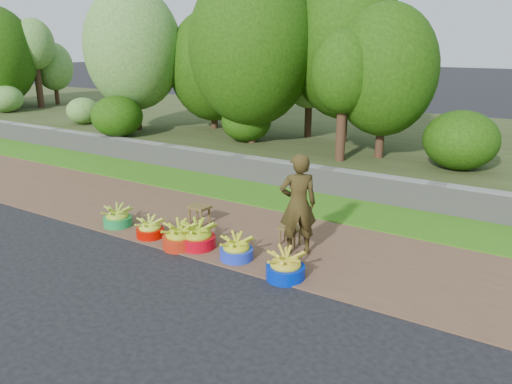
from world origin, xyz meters
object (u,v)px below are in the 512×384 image
Objects in this scene: basin_c at (180,237)px; basin_e at (236,249)px; vendor_woman at (298,204)px; stool_right at (290,230)px; basin_d at (197,237)px; basin_b at (150,229)px; basin_f at (286,267)px; stool_left at (199,209)px; basin_a at (118,218)px.

basin_c is 1.00m from basin_e.
vendor_woman is (0.65, 0.67, 0.62)m from basin_e.
basin_e is at bearing 6.93° from vendor_woman.
basin_d is at bearing -143.60° from stool_right.
basin_b is 0.29× the size of vendor_woman.
stool_left is at bearing 156.18° from basin_f.
basin_c reaches higher than basin_f.
vendor_woman is at bearing -5.39° from stool_left.
basin_a is 1.53m from basin_c.
stool_right is at bearing 16.39° from basin_a.
basin_b is 0.69m from basin_c.
basin_d reaches higher than basin_b.
stool_right is 0.22× the size of vendor_woman.
basin_e reaches higher than basin_b.
stool_right is (1.79, 0.02, -0.03)m from stool_left.
vendor_woman is at bearing 107.50° from basin_f.
basin_e is at bearing 170.74° from basin_f.
basin_c is at bearing -68.14° from stool_left.
stool_left is (-0.63, 0.83, 0.10)m from basin_d.
basin_b is 0.83× the size of basin_c.
basin_c is (0.69, -0.06, 0.03)m from basin_b.
vendor_woman is at bearing 24.52° from basin_d.
basin_a is 1.00× the size of basin_e.
basin_b is at bearing -5.13° from basin_a.
basin_f reaches higher than basin_a.
basin_c is at bearing -4.60° from basin_b.
basin_c is 1.60× the size of stool_right.
basin_d reaches higher than basin_e.
basin_b is 1.32× the size of stool_right.
basin_c is 1.05m from stool_left.
basin_a reaches higher than stool_left.
basin_a is at bearing -143.60° from stool_left.
stool_right is 0.62m from vendor_woman.
basin_f is 1.06m from vendor_woman.
stool_right is (1.40, 0.99, 0.07)m from basin_c.
basin_f is at bearing -64.19° from stool_right.
basin_c reaches higher than stool_left.
basin_d is 1.05× the size of basin_f.
vendor_woman is (-0.26, 0.82, 0.61)m from basin_f.
basin_e is at bearing -0.61° from basin_a.
basin_c is 1.92m from vendor_woman.
basin_d reaches higher than basin_a.
basin_d reaches higher than basin_f.
basin_f reaches higher than basin_e.
stool_right is (0.41, 0.89, 0.09)m from basin_e.
stool_left is (-1.39, 0.86, 0.12)m from basin_e.
basin_f is 2.51m from stool_left.
basin_d is 1.42× the size of stool_left.
basin_d is 1.67m from basin_f.
basin_f is (1.91, -0.04, -0.00)m from basin_c.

